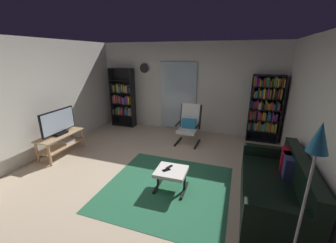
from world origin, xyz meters
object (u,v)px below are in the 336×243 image
(television, at_px, (58,123))
(bookshelf_near_tv, at_px, (123,99))
(tv_stand, at_px, (62,141))
(wall_clock, at_px, (144,68))
(tv_remote, at_px, (169,167))
(bookshelf_near_sofa, at_px, (265,107))
(cell_phone, at_px, (166,170))
(leather_sofa, at_px, (277,188))
(floor_lamp_by_sofa, at_px, (313,164))
(ottoman, at_px, (171,173))
(lounge_armchair, at_px, (189,123))

(television, height_order, bookshelf_near_tv, bookshelf_near_tv)
(tv_stand, distance_m, television, 0.45)
(wall_clock, bearing_deg, tv_remote, -58.49)
(bookshelf_near_sofa, relative_size, cell_phone, 12.62)
(bookshelf_near_tv, bearing_deg, tv_remote, -47.64)
(leather_sofa, height_order, tv_remote, leather_sofa)
(television, relative_size, wall_clock, 3.17)
(leather_sofa, distance_m, floor_lamp_by_sofa, 1.69)
(tv_stand, xyz_separation_m, bookshelf_near_tv, (0.27, 2.35, 0.56))
(tv_stand, relative_size, cell_phone, 7.94)
(bookshelf_near_tv, relative_size, wall_clock, 6.37)
(bookshelf_near_tv, bearing_deg, leather_sofa, -32.12)
(bookshelf_near_tv, bearing_deg, bookshelf_near_sofa, 0.63)
(bookshelf_near_tv, height_order, cell_phone, bookshelf_near_tv)
(ottoman, xyz_separation_m, cell_phone, (-0.07, -0.03, 0.07))
(bookshelf_near_sofa, height_order, wall_clock, wall_clock)
(tv_stand, xyz_separation_m, wall_clock, (0.98, 2.53, 1.52))
(television, relative_size, cell_phone, 6.56)
(television, distance_m, wall_clock, 2.94)
(bookshelf_near_sofa, bearing_deg, tv_stand, -151.85)
(tv_remote, bearing_deg, floor_lamp_by_sofa, -10.64)
(lounge_armchair, xyz_separation_m, ottoman, (0.20, -2.12, -0.23))
(television, bearing_deg, bookshelf_near_tv, 83.47)
(ottoman, bearing_deg, bookshelf_near_sofa, 60.20)
(tv_stand, bearing_deg, leather_sofa, -3.86)
(tv_stand, distance_m, ottoman, 2.87)
(ottoman, height_order, cell_phone, cell_phone)
(cell_phone, relative_size, wall_clock, 0.48)
(leather_sofa, bearing_deg, bookshelf_near_tv, 147.88)
(television, xyz_separation_m, leather_sofa, (4.49, -0.28, -0.48))
(lounge_armchair, bearing_deg, leather_sofa, -46.37)
(ottoman, xyz_separation_m, tv_remote, (-0.06, 0.07, 0.08))
(bookshelf_near_tv, bearing_deg, tv_stand, -96.65)
(bookshelf_near_sofa, bearing_deg, leather_sofa, -89.48)
(lounge_armchair, relative_size, tv_remote, 7.10)
(ottoman, relative_size, floor_lamp_by_sofa, 0.30)
(bookshelf_near_tv, xyz_separation_m, tv_remote, (2.50, -2.74, -0.51))
(bookshelf_near_sofa, xyz_separation_m, lounge_armchair, (-1.84, -0.74, -0.41))
(ottoman, relative_size, wall_clock, 1.84)
(wall_clock, bearing_deg, lounge_armchair, -28.04)
(bookshelf_near_sofa, relative_size, tv_remote, 12.27)
(lounge_armchair, distance_m, ottoman, 2.14)
(tv_stand, height_order, leather_sofa, leather_sofa)
(tv_remote, bearing_deg, wall_clock, 146.26)
(bookshelf_near_sofa, relative_size, lounge_armchair, 1.73)
(bookshelf_near_tv, xyz_separation_m, wall_clock, (0.71, 0.18, 0.96))
(ottoman, height_order, wall_clock, wall_clock)
(leather_sofa, height_order, wall_clock, wall_clock)
(bookshelf_near_tv, xyz_separation_m, floor_lamp_by_sofa, (4.18, -3.94, 0.49))
(television, distance_m, floor_lamp_by_sofa, 4.76)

